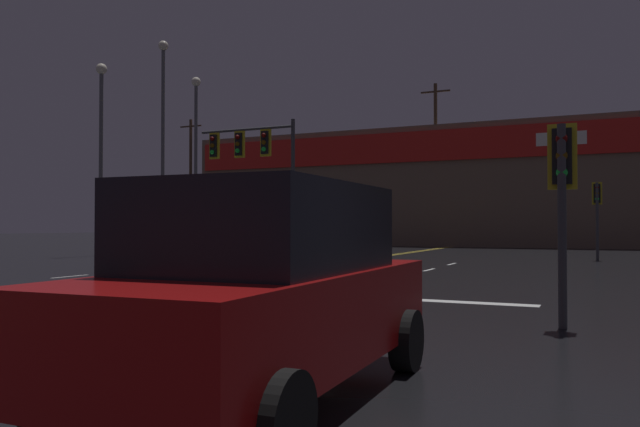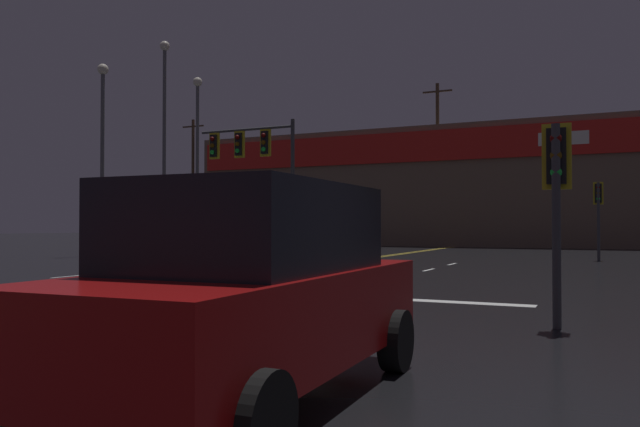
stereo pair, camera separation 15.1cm
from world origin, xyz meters
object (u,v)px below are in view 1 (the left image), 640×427
Objects in this scene: parked_car at (264,290)px; traffic_signal_corner_southeast at (562,178)px; streetlight_near_right at (163,121)px; traffic_signal_corner_northeast at (597,203)px; streetlight_far_left at (196,142)px; streetlight_median_approach at (101,133)px; traffic_signal_median at (252,154)px.

traffic_signal_corner_southeast is at bearing 66.98° from parked_car.
traffic_signal_corner_southeast is 28.84m from streetlight_near_right.
streetlight_near_right is at bearing -175.02° from traffic_signal_corner_northeast.
traffic_signal_corner_southeast is at bearing -44.18° from streetlight_far_left.
streetlight_near_right is 31.14m from parked_car.
streetlight_far_left is 33.38m from parked_car.
traffic_signal_median is at bearing -21.12° from streetlight_median_approach.
traffic_signal_corner_northeast is at bearing 88.93° from traffic_signal_corner_southeast.
streetlight_median_approach is (-22.77, 14.35, 4.02)m from traffic_signal_corner_southeast.
traffic_signal_corner_southeast reaches higher than parked_car.
traffic_signal_corner_northeast is (11.60, 10.16, -1.64)m from traffic_signal_median.
traffic_signal_corner_southeast is at bearing -41.39° from traffic_signal_median.
traffic_signal_median is 0.45× the size of streetlight_near_right.
traffic_signal_median is 1.55× the size of traffic_signal_corner_northeast.
streetlight_near_right is at bearing 130.16° from parked_car.
streetlight_near_right is 2.75× the size of parked_car.
streetlight_near_right is at bearing 76.22° from streetlight_median_approach.
traffic_signal_corner_northeast reaches higher than parked_car.
traffic_signal_median is 0.51× the size of streetlight_far_left.
streetlight_near_right is at bearing 142.24° from traffic_signal_median.
traffic_signal_corner_southeast is 0.31× the size of streetlight_median_approach.
streetlight_far_left reaches higher than traffic_signal_median.
streetlight_far_left is at bearing 177.00° from traffic_signal_corner_northeast.
parked_car is (-2.57, -25.22, -1.59)m from traffic_signal_corner_northeast.
streetlight_median_approach is at bearing -103.78° from streetlight_near_right.
streetlight_far_left is (-22.20, 1.16, 4.10)m from traffic_signal_corner_northeast.
traffic_signal_median is at bearing -37.76° from streetlight_near_right.
streetlight_near_right reaches higher than streetlight_median_approach.
traffic_signal_corner_northeast is 22.61m from streetlight_far_left.
streetlight_far_left is at bearing 135.82° from traffic_signal_corner_southeast.
traffic_signal_corner_northeast is 22.82m from streetlight_near_right.
traffic_signal_median is 0.54× the size of streetlight_median_approach.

